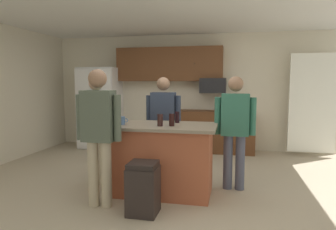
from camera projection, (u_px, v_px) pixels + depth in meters
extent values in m
plane|color=#B7A88E|center=(159.00, 187.00, 4.43)|extent=(7.04, 7.04, 0.00)
plane|color=white|center=(158.00, 3.00, 4.16)|extent=(7.04, 7.04, 0.00)
cube|color=beige|center=(188.00, 92.00, 7.02)|extent=(6.40, 0.10, 2.60)
cube|color=white|center=(312.00, 103.00, 6.10)|extent=(0.90, 0.06, 2.00)
cube|color=brown|center=(169.00, 64.00, 6.84)|extent=(2.40, 0.35, 0.75)
sphere|color=#4C3823|center=(194.00, 64.00, 6.53)|extent=(0.04, 0.04, 0.04)
cube|color=brown|center=(212.00, 131.00, 6.67)|extent=(1.80, 0.60, 0.90)
sphere|color=#4C3823|center=(233.00, 134.00, 6.27)|extent=(0.04, 0.04, 0.04)
cube|color=white|center=(101.00, 108.00, 7.09)|extent=(0.87, 0.70, 1.86)
cube|color=white|center=(84.00, 109.00, 6.77)|extent=(0.41, 0.04, 1.78)
cube|color=white|center=(103.00, 109.00, 6.68)|extent=(0.41, 0.04, 1.78)
cylinder|color=#B2B2B7|center=(93.00, 105.00, 6.69)|extent=(0.02, 0.02, 0.35)
cube|color=black|center=(213.00, 86.00, 6.58)|extent=(0.56, 0.40, 0.32)
cube|color=#AD5638|center=(163.00, 160.00, 4.15)|extent=(1.29, 0.71, 0.91)
cube|color=gray|center=(163.00, 126.00, 4.10)|extent=(1.43, 0.85, 0.04)
cylinder|color=tan|center=(93.00, 158.00, 4.54)|extent=(0.13, 0.13, 0.78)
cylinder|color=tan|center=(103.00, 158.00, 4.51)|extent=(0.13, 0.13, 0.78)
cube|color=#2D6651|center=(97.00, 113.00, 4.45)|extent=(0.38, 0.22, 0.59)
sphere|color=tan|center=(96.00, 83.00, 4.41)|extent=(0.21, 0.21, 0.21)
cylinder|color=#2D6651|center=(82.00, 114.00, 4.50)|extent=(0.09, 0.09, 0.53)
cylinder|color=#2D6651|center=(112.00, 114.00, 4.40)|extent=(0.09, 0.09, 0.53)
cylinder|color=#4C5166|center=(228.00, 162.00, 4.32)|extent=(0.13, 0.13, 0.78)
cylinder|color=#4C5166|center=(240.00, 163.00, 4.28)|extent=(0.13, 0.13, 0.78)
cube|color=#2D6651|center=(235.00, 115.00, 4.23)|extent=(0.38, 0.22, 0.58)
sphere|color=#8C664C|center=(236.00, 84.00, 4.18)|extent=(0.21, 0.21, 0.21)
cylinder|color=#2D6651|center=(218.00, 116.00, 4.28)|extent=(0.09, 0.09, 0.53)
cylinder|color=#2D6651|center=(253.00, 117.00, 4.18)|extent=(0.09, 0.09, 0.53)
cylinder|color=#4C5166|center=(158.00, 152.00, 4.95)|extent=(0.13, 0.13, 0.78)
cylinder|color=#4C5166|center=(168.00, 152.00, 4.92)|extent=(0.13, 0.13, 0.78)
cube|color=#2D384C|center=(163.00, 111.00, 4.86)|extent=(0.38, 0.22, 0.58)
sphere|color=#8C664C|center=(163.00, 84.00, 4.82)|extent=(0.21, 0.21, 0.21)
cylinder|color=#2D384C|center=(149.00, 112.00, 4.92)|extent=(0.09, 0.09, 0.53)
cylinder|color=#2D384C|center=(178.00, 112.00, 4.82)|extent=(0.09, 0.09, 0.53)
cylinder|color=tan|center=(93.00, 173.00, 3.71)|extent=(0.13, 0.13, 0.81)
cylinder|color=tan|center=(106.00, 174.00, 3.68)|extent=(0.13, 0.13, 0.81)
cube|color=#4C5647|center=(98.00, 116.00, 3.62)|extent=(0.38, 0.22, 0.61)
sphere|color=#8C664C|center=(97.00, 79.00, 3.57)|extent=(0.22, 0.22, 0.22)
cylinder|color=#4C5647|center=(80.00, 117.00, 3.67)|extent=(0.09, 0.09, 0.55)
cylinder|color=#4C5647|center=(117.00, 118.00, 3.57)|extent=(0.09, 0.09, 0.55)
cylinder|color=black|center=(172.00, 120.00, 3.96)|extent=(0.07, 0.07, 0.16)
cylinder|color=black|center=(177.00, 117.00, 4.26)|extent=(0.07, 0.07, 0.16)
cylinder|color=black|center=(160.00, 120.00, 3.94)|extent=(0.07, 0.07, 0.16)
cylinder|color=#4C6B99|center=(122.00, 121.00, 4.08)|extent=(0.09, 0.09, 0.11)
torus|color=#4C6B99|center=(126.00, 120.00, 4.07)|extent=(0.06, 0.01, 0.06)
cube|color=black|center=(143.00, 191.00, 3.49)|extent=(0.34, 0.34, 0.55)
cube|color=black|center=(143.00, 165.00, 3.46)|extent=(0.32, 0.32, 0.06)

